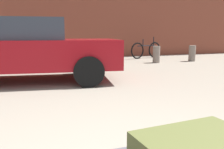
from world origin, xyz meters
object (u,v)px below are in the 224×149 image
(parked_car, at_px, (20,49))
(bollard_kerb_mid, at_px, (156,54))
(bollard_kerb_near, at_px, (118,56))
(bicycle_leaning, at_px, (146,50))
(bollard_kerb_far, at_px, (192,53))

(parked_car, height_order, bollard_kerb_mid, parked_car)
(bollard_kerb_near, bearing_deg, bollard_kerb_mid, 0.00)
(parked_car, bearing_deg, bicycle_leaning, 37.34)
(bollard_kerb_mid, xyz_separation_m, bollard_kerb_far, (1.62, 0.00, 0.00))
(bollard_kerb_near, height_order, bollard_kerb_mid, same)
(bollard_kerb_near, bearing_deg, parked_car, -144.67)
(bicycle_leaning, xyz_separation_m, bollard_kerb_mid, (-0.42, -1.69, -0.06))
(bollard_kerb_mid, bearing_deg, parked_car, -154.58)
(bollard_kerb_near, xyz_separation_m, bollard_kerb_far, (3.18, 0.00, 0.00))
(bicycle_leaning, relative_size, bollard_kerb_far, 2.70)
(bicycle_leaning, bearing_deg, parked_car, -142.66)
(parked_car, relative_size, bollard_kerb_far, 7.12)
(parked_car, bearing_deg, bollard_kerb_mid, 25.42)
(parked_car, distance_m, bollard_kerb_near, 3.93)
(bollard_kerb_mid, relative_size, bollard_kerb_far, 1.00)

